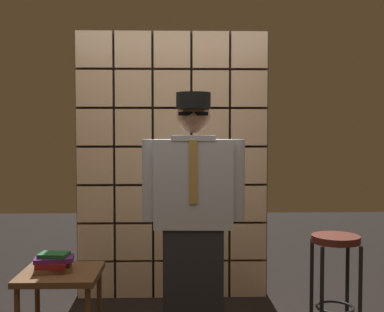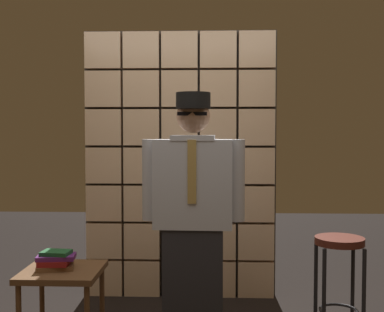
{
  "view_description": "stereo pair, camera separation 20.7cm",
  "coord_description": "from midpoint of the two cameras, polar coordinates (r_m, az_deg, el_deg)",
  "views": [
    {
      "loc": [
        0.07,
        -3.05,
        1.47
      ],
      "look_at": [
        0.15,
        0.29,
        1.31
      ],
      "focal_mm": 46.86,
      "sensor_mm": 36.0,
      "label": 1
    },
    {
      "loc": [
        0.27,
        -3.05,
        1.47
      ],
      "look_at": [
        0.15,
        0.29,
        1.31
      ],
      "focal_mm": 46.86,
      "sensor_mm": 36.0,
      "label": 2
    }
  ],
  "objects": [
    {
      "name": "book_stack",
      "position": [
        3.55,
        -17.16,
        -11.56
      ],
      "size": [
        0.28,
        0.22,
        0.12
      ],
      "color": "brown",
      "rests_on": "side_table"
    },
    {
      "name": "bar_stool",
      "position": [
        3.74,
        14.47,
        -11.56
      ],
      "size": [
        0.34,
        0.34,
        0.74
      ],
      "color": "#592319",
      "rests_on": "ground"
    },
    {
      "name": "side_table",
      "position": [
        3.58,
        -16.38,
        -13.59
      ],
      "size": [
        0.52,
        0.52,
        0.54
      ],
      "color": "brown",
      "rests_on": "ground"
    },
    {
      "name": "glass_block_wall",
      "position": [
        4.44,
        -3.6,
        -1.08
      ],
      "size": [
        1.71,
        0.1,
        2.38
      ],
      "color": "#E0B78C",
      "rests_on": "ground"
    },
    {
      "name": "standing_person",
      "position": [
        3.36,
        -1.61,
        -6.95
      ],
      "size": [
        0.69,
        0.29,
        1.73
      ],
      "rotation": [
        0.0,
        0.0,
        -0.03
      ],
      "color": "#28282D",
      "rests_on": "ground"
    }
  ]
}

